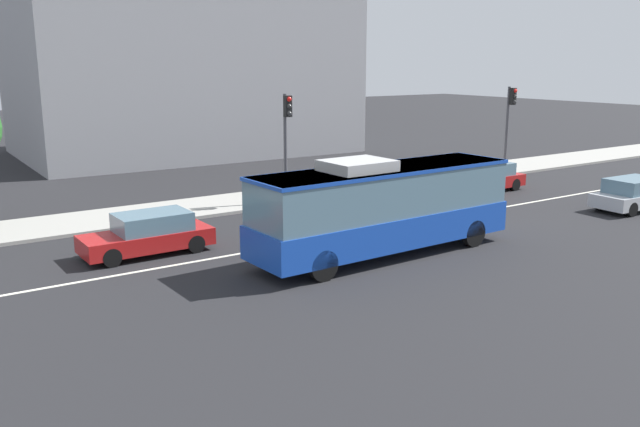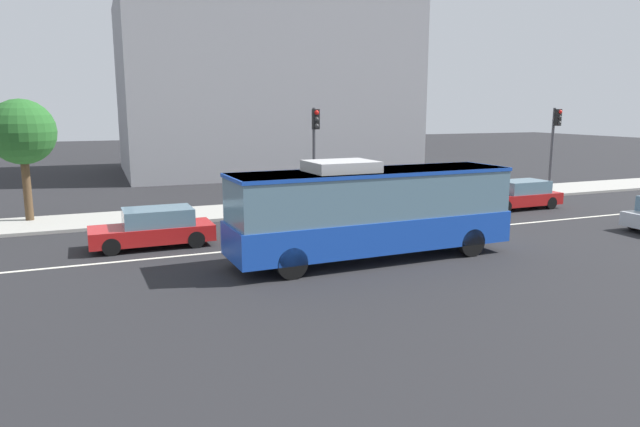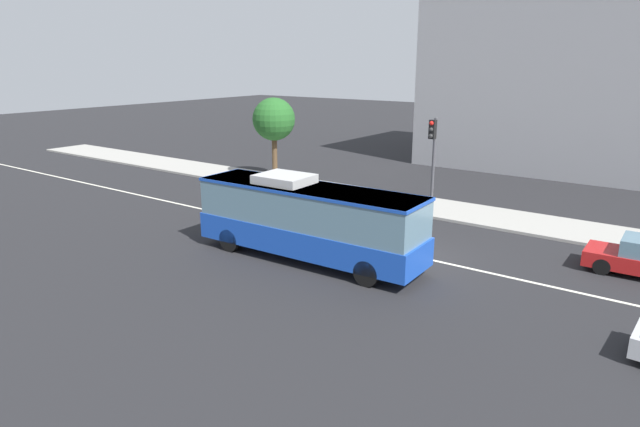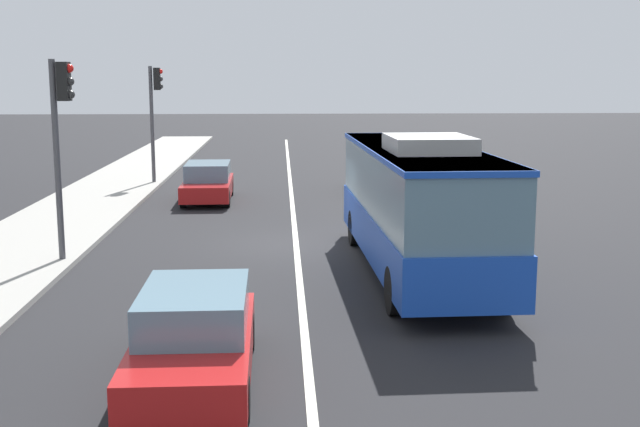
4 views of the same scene
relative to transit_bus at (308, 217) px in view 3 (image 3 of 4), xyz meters
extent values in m
plane|color=black|center=(3.54, 2.88, -1.81)|extent=(160.00, 160.00, 0.00)
cube|color=#9E9B93|center=(3.54, 10.49, -1.74)|extent=(80.00, 3.83, 0.14)
cube|color=silver|center=(3.54, 2.88, -1.80)|extent=(76.00, 0.16, 0.01)
cube|color=#1947B7|center=(0.02, 0.00, -0.83)|extent=(10.06, 2.77, 1.10)
cube|color=slate|center=(0.02, 0.00, 0.50)|extent=(9.86, 2.69, 1.58)
cube|color=#1947B7|center=(0.02, 0.00, 1.23)|extent=(9.96, 2.75, 0.12)
cube|color=#B2B2B2|center=(-1.18, -0.03, 1.47)|extent=(2.25, 1.86, 0.36)
cylinder|color=black|center=(3.39, 1.19, -1.31)|extent=(1.01, 0.33, 1.00)
cylinder|color=black|center=(3.45, -1.01, -1.31)|extent=(1.01, 0.33, 1.00)
cylinder|color=black|center=(-3.40, 1.01, -1.31)|extent=(1.01, 0.33, 1.00)
cylinder|color=black|center=(-3.34, -1.19, -1.31)|extent=(1.01, 0.33, 1.00)
cube|color=#B21919|center=(-6.86, 4.69, -1.29)|extent=(4.52, 1.85, 0.60)
cube|color=slate|center=(-6.61, 4.69, -0.67)|extent=(2.54, 1.68, 0.64)
cylinder|color=black|center=(-8.35, 3.87, -1.49)|extent=(0.64, 0.23, 0.64)
cylinder|color=black|center=(-8.37, 5.47, -1.49)|extent=(0.64, 0.23, 0.64)
cylinder|color=black|center=(-5.35, 3.91, -1.49)|extent=(0.64, 0.23, 0.64)
cylinder|color=black|center=(-5.37, 5.51, -1.49)|extent=(0.64, 0.23, 0.64)
cylinder|color=black|center=(10.27, 5.29, -1.49)|extent=(0.64, 0.23, 0.64)
cylinder|color=black|center=(10.24, 6.89, -1.49)|extent=(0.64, 0.23, 0.64)
cylinder|color=#47474C|center=(1.42, 8.94, 0.79)|extent=(0.16, 0.16, 5.20)
cube|color=black|center=(1.40, 8.66, 2.84)|extent=(0.34, 0.30, 0.96)
sphere|color=red|center=(1.39, 8.52, 3.16)|extent=(0.22, 0.22, 0.22)
sphere|color=#2D2D2D|center=(1.39, 8.52, 2.84)|extent=(0.22, 0.22, 0.22)
sphere|color=#2D2D2D|center=(1.39, 8.52, 2.52)|extent=(0.22, 0.22, 0.22)
cylinder|color=#4C3823|center=(-11.56, 11.52, -0.29)|extent=(0.36, 0.36, 3.05)
sphere|color=#235B23|center=(-11.56, 11.52, 2.33)|extent=(2.91, 2.91, 2.91)
cube|color=#939399|center=(5.01, 29.61, 4.99)|extent=(22.78, 15.12, 13.60)
camera|label=1|loc=(-14.41, -17.53, 4.89)|focal=37.46mm
camera|label=2|loc=(-8.88, -17.07, 3.34)|focal=31.85mm
camera|label=3|loc=(12.99, -17.19, 6.22)|focal=30.73mm
camera|label=4|loc=(-19.01, 3.30, 2.99)|focal=44.95mm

